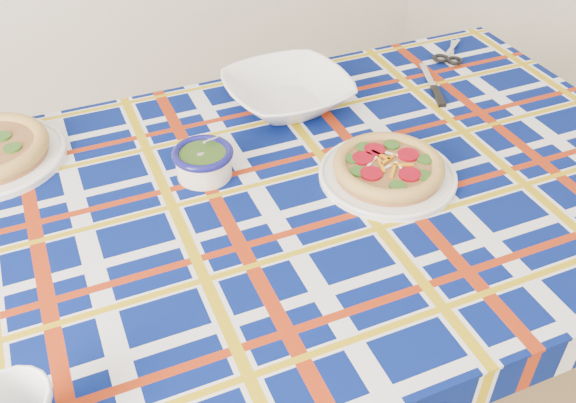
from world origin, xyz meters
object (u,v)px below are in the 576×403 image
main_focaccia_plate (388,167)px  pesto_bowl (203,160)px  dining_table (302,219)px  serving_bowl (288,92)px

main_focaccia_plate → pesto_bowl: (-0.33, 0.23, 0.01)m
dining_table → pesto_bowl: size_ratio=13.80×
serving_bowl → dining_table: bearing=-117.4°
dining_table → pesto_bowl: pesto_bowl is taller
main_focaccia_plate → serving_bowl: (-0.02, 0.37, 0.01)m
pesto_bowl → serving_bowl: (0.31, 0.15, -0.00)m
serving_bowl → main_focaccia_plate: bearing=-87.4°
pesto_bowl → serving_bowl: size_ratio=0.43×
main_focaccia_plate → serving_bowl: size_ratio=1.00×
dining_table → pesto_bowl: bearing=142.2°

